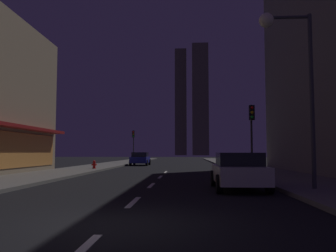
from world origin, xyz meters
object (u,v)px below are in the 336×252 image
fire_hydrant_far_left (94,165)px  car_parked_near (239,171)px  car_parked_far (140,159)px  traffic_light_near_right (252,124)px  traffic_light_far_left (133,139)px  street_lamp_right (288,56)px

fire_hydrant_far_left → car_parked_near: bearing=-55.9°
car_parked_far → fire_hydrant_far_left: size_ratio=6.48×
car_parked_near → traffic_light_near_right: traffic_light_near_right is taller
traffic_light_far_left → fire_hydrant_far_left: bearing=-91.3°
fire_hydrant_far_left → traffic_light_near_right: 13.47m
car_parked_far → street_lamp_right: (8.98, -25.66, 4.33)m
car_parked_near → street_lamp_right: street_lamp_right is taller
car_parked_far → traffic_light_far_left: traffic_light_far_left is taller
traffic_light_near_right → traffic_light_far_left: 27.00m
traffic_light_near_right → traffic_light_far_left: size_ratio=1.00×
car_parked_near → street_lamp_right: 4.76m
traffic_light_near_right → traffic_light_far_left: bearing=114.0°
car_parked_far → traffic_light_far_left: 7.89m
car_parked_near → car_parked_far: 25.81m
traffic_light_near_right → street_lamp_right: street_lamp_right is taller
fire_hydrant_far_left → street_lamp_right: street_lamp_right is taller
traffic_light_far_left → traffic_light_near_right: bearing=-66.0°
car_parked_far → car_parked_near: bearing=-73.8°
traffic_light_far_left → street_lamp_right: (10.88, -32.91, 1.87)m
traffic_light_far_left → street_lamp_right: 34.72m
car_parked_near → fire_hydrant_far_left: bearing=124.1°
car_parked_far → fire_hydrant_far_left: 11.02m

